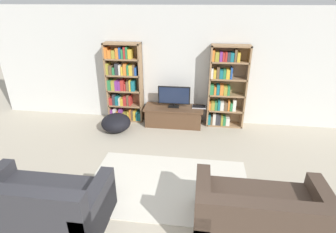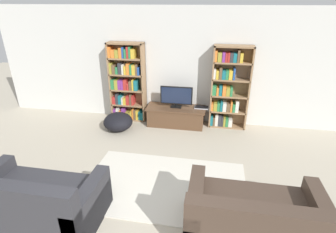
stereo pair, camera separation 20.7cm
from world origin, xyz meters
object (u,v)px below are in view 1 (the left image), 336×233
tv_stand (174,116)px  couch_left_sectional (39,209)px  bookshelf_left (124,84)px  television (174,96)px  couch_right_sofa (261,218)px  laptop (199,107)px  bookshelf_right (225,88)px  beanbag_ottoman (116,123)px

tv_stand → couch_left_sectional: 3.51m
bookshelf_left → television: bookshelf_left is taller
bookshelf_left → couch_right_sofa: (2.61, -3.17, -0.61)m
bookshelf_left → couch_left_sectional: (-0.15, -3.39, -0.60)m
television → couch_right_sofa: size_ratio=0.45×
couch_left_sectional → laptop: bearing=59.9°
laptop → couch_left_sectional: 3.84m
bookshelf_right → laptop: (-0.55, -0.08, -0.45)m
laptop → couch_left_sectional: couch_left_sectional is taller
bookshelf_right → tv_stand: (-1.12, -0.16, -0.68)m
couch_right_sofa → bookshelf_right: bearing=95.2°
laptop → beanbag_ottoman: size_ratio=0.49×
bookshelf_left → tv_stand: (1.20, -0.15, -0.68)m
bookshelf_right → television: bearing=-173.1°
couch_left_sectional → couch_right_sofa: (2.76, 0.22, -0.00)m
bookshelf_right → couch_right_sofa: 3.25m
couch_right_sofa → beanbag_ottoman: 3.66m
bookshelf_right → beanbag_ottoman: 2.54m
television → couch_left_sectional: (-1.35, -3.26, -0.40)m
bookshelf_right → couch_left_sectional: bearing=-126.0°
tv_stand → television: television is taller
beanbag_ottoman → couch_right_sofa: bearing=-43.7°
laptop → couch_right_sofa: 3.21m
couch_left_sectional → beanbag_ottoman: bearing=87.7°
television → bookshelf_right: bearing=6.9°
tv_stand → beanbag_ottoman: 1.33m
television → beanbag_ottoman: 1.43m
bookshelf_right → couch_right_sofa: size_ratio=1.14×
laptop → bookshelf_right: bearing=8.3°
bookshelf_left → bookshelf_right: bearing=0.1°
laptop → beanbag_ottoman: (-1.81, -0.57, -0.25)m
couch_right_sofa → television: bearing=114.9°
bookshelf_left → couch_left_sectional: size_ratio=1.12×
tv_stand → couch_right_sofa: 3.34m
couch_left_sectional → bookshelf_left: bearing=87.5°
bookshelf_left → couch_right_sofa: bookshelf_left is taller
bookshelf_left → beanbag_ottoman: bearing=-93.1°
bookshelf_right → tv_stand: 1.32m
bookshelf_right → television: bookshelf_right is taller
bookshelf_left → bookshelf_right: same height
bookshelf_left → beanbag_ottoman: bookshelf_left is taller
bookshelf_left → bookshelf_right: 2.32m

